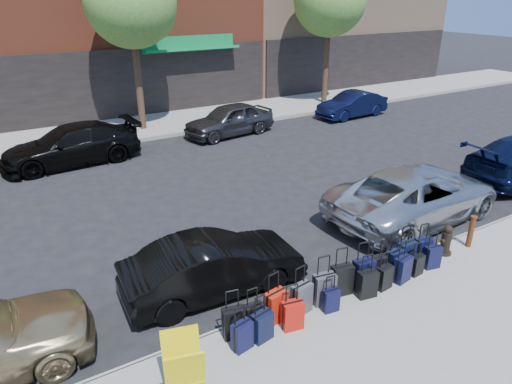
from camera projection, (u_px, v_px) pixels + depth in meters
ground at (231, 212)px, 13.27m from camera, size 120.00×120.00×0.00m
sidewalk_near at (401, 348)px, 8.13m from camera, size 60.00×4.00×0.15m
sidewalk_far at (130, 129)px, 21.09m from camera, size 60.00×4.00×0.15m
curb_near at (329, 289)px, 9.72m from camera, size 60.00×0.08×0.15m
curb_far at (143, 140)px, 19.51m from camera, size 60.00×0.08×0.15m
tree_center at (134, 4)px, 18.85m from camera, size 3.80×3.80×7.27m
tree_right at (332, 1)px, 23.77m from camera, size 3.80×3.80×7.27m
suitcase_front_0 at (234, 323)px, 8.18m from camera, size 0.43×0.30×0.96m
suitcase_front_1 at (254, 317)px, 8.37m from camera, size 0.37×0.22×0.87m
suitcase_front_2 at (276, 306)px, 8.57m from camera, size 0.46×0.30×1.03m
suitcase_front_3 at (301, 298)px, 8.81m from camera, size 0.45×0.29×1.00m
suitcase_front_4 at (324, 289)px, 9.06m from camera, size 0.48×0.32×1.06m
suitcase_front_5 at (342, 280)px, 9.35m from camera, size 0.47×0.32×1.05m
suitcase_front_6 at (363, 274)px, 9.54m from camera, size 0.48×0.31×1.06m
suitcase_front_7 at (377, 269)px, 9.79m from camera, size 0.39×0.23×0.93m
suitcase_front_8 at (395, 262)px, 10.01m from camera, size 0.40×0.23×0.95m
suitcase_front_9 at (405, 255)px, 10.25m from camera, size 0.43×0.24×1.04m
suitcase_front_10 at (423, 250)px, 10.47m from camera, size 0.42×0.26×0.96m
suitcase_back_0 at (242, 336)px, 7.91m from camera, size 0.40×0.28×0.87m
suitcase_back_1 at (262, 326)px, 8.12m from camera, size 0.42×0.29×0.91m
suitcase_back_2 at (292, 315)px, 8.39m from camera, size 0.42×0.29×0.93m
suitcase_back_4 at (331, 300)px, 8.87m from camera, size 0.34×0.23×0.77m
suitcase_back_6 at (367, 284)px, 9.27m from camera, size 0.43×0.30×0.95m
suitcase_back_7 at (384, 277)px, 9.54m from camera, size 0.37×0.24×0.84m
suitcase_back_8 at (403, 269)px, 9.77m from camera, size 0.43×0.29×0.94m
suitcase_back_9 at (417, 265)px, 10.02m from camera, size 0.34×0.21×0.77m
suitcase_back_10 at (432, 257)px, 10.26m from camera, size 0.40×0.28×0.86m
fire_hydrant at (446, 241)px, 10.78m from camera, size 0.38×0.34×0.75m
bollard at (471, 231)px, 11.06m from camera, size 0.15×0.15×0.82m
display_rack at (184, 369)px, 6.89m from camera, size 0.73×0.78×1.05m
car_near_1 at (214, 266)px, 9.54m from camera, size 3.91×1.55×1.27m
car_near_2 at (415, 194)px, 12.64m from camera, size 5.53×2.82×1.49m
car_far_1 at (71, 145)px, 16.77m from camera, size 5.06×2.30×1.43m
car_far_2 at (229, 120)px, 20.15m from camera, size 4.30×2.18×1.40m
car_far_3 at (352, 105)px, 23.12m from camera, size 3.89×1.54×1.26m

